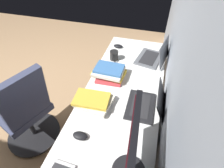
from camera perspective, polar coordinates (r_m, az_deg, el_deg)
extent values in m
cube|color=#8C939E|center=(1.32, 24.11, 16.83)|extent=(4.72, 0.10, 2.60)
cube|color=white|center=(1.42, 1.96, -7.35)|extent=(2.17, 0.65, 0.03)
cylinder|color=silver|center=(2.44, 1.55, 6.34)|extent=(0.05, 0.05, 0.70)
cylinder|color=silver|center=(2.40, 14.02, 4.12)|extent=(0.05, 0.05, 0.70)
cube|color=white|center=(1.68, 2.14, -17.24)|extent=(0.40, 0.50, 0.69)
cube|color=silver|center=(1.72, -6.37, -15.18)|extent=(0.37, 0.01, 0.61)
cylinder|color=black|center=(1.09, 5.60, -25.40)|extent=(0.04, 0.04, 0.10)
cube|color=black|center=(0.90, 6.54, -20.45)|extent=(0.50, 0.07, 0.32)
cube|color=#330F14|center=(0.90, 5.44, -20.16)|extent=(0.46, 0.04, 0.28)
cube|color=black|center=(1.41, 9.23, -7.00)|extent=(0.31, 0.21, 0.01)
cube|color=#262628|center=(1.40, 9.27, -6.78)|extent=(0.25, 0.14, 0.00)
cube|color=black|center=(1.34, 15.76, -5.26)|extent=(0.31, 0.08, 0.19)
cube|color=black|center=(1.34, 15.76, -5.26)|extent=(0.28, 0.07, 0.16)
cube|color=#595B60|center=(1.92, 11.94, 8.18)|extent=(0.37, 0.29, 0.01)
cube|color=#262628|center=(1.92, 11.97, 8.39)|extent=(0.29, 0.20, 0.00)
cube|color=#595B60|center=(1.84, 16.56, 9.88)|extent=(0.34, 0.12, 0.22)
cube|color=black|center=(1.84, 16.56, 9.88)|extent=(0.30, 0.10, 0.18)
ellipsoid|color=black|center=(2.07, 2.00, 12.18)|extent=(0.06, 0.10, 0.03)
ellipsoid|color=black|center=(1.25, -10.28, -16.17)|extent=(0.06, 0.10, 0.03)
cube|color=#B2383D|center=(1.64, -0.62, 2.46)|extent=(0.25, 0.25, 0.02)
cube|color=gold|center=(1.64, -1.07, 3.61)|extent=(0.20, 0.31, 0.03)
cube|color=beige|center=(1.61, -1.13, 4.16)|extent=(0.22, 0.27, 0.03)
cube|color=#38669E|center=(1.61, -0.96, 5.06)|extent=(0.19, 0.26, 0.02)
cube|color=#B2383D|center=(1.42, -6.08, -5.70)|extent=(0.21, 0.22, 0.02)
cube|color=beige|center=(1.40, -5.72, -5.55)|extent=(0.26, 0.29, 0.02)
cube|color=gold|center=(1.38, -6.65, -4.86)|extent=(0.20, 0.28, 0.02)
cylinder|color=black|center=(1.85, 0.67, 9.29)|extent=(0.09, 0.09, 0.10)
torus|color=black|center=(1.81, 0.20, 8.48)|extent=(0.06, 0.01, 0.06)
cube|color=#383D56|center=(1.93, -27.22, -7.45)|extent=(0.56, 0.55, 0.07)
cube|color=#383D56|center=(1.59, -26.53, -4.58)|extent=(0.42, 0.26, 0.50)
cylinder|color=black|center=(2.09, -25.33, -11.31)|extent=(0.05, 0.05, 0.37)
cylinder|color=black|center=(2.25, -23.78, -14.40)|extent=(0.56, 0.56, 0.03)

